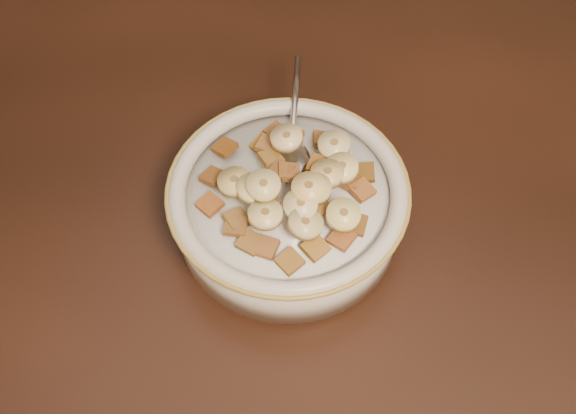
% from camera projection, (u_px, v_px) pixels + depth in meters
% --- Properties ---
extents(floor, '(4.00, 4.50, 0.10)m').
position_uv_depth(floor, '(313.00, 411.00, 1.34)').
color(floor, '#422816').
rests_on(floor, ground).
extents(table, '(1.41, 0.92, 0.04)m').
position_uv_depth(table, '(337.00, 202.00, 0.69)').
color(table, black).
rests_on(table, floor).
extents(cereal_bowl, '(0.22, 0.22, 0.05)m').
position_uv_depth(cereal_bowl, '(288.00, 209.00, 0.63)').
color(cereal_bowl, silver).
rests_on(cereal_bowl, table).
extents(milk, '(0.18, 0.18, 0.00)m').
position_uv_depth(milk, '(288.00, 194.00, 0.61)').
color(milk, silver).
rests_on(milk, cereal_bowl).
extents(spoon, '(0.05, 0.06, 0.01)m').
position_uv_depth(spoon, '(290.00, 161.00, 0.63)').
color(spoon, '#A6A8B3').
rests_on(spoon, cereal_bowl).
extents(cereal_square_0, '(0.03, 0.03, 0.01)m').
position_uv_depth(cereal_square_0, '(324.00, 173.00, 0.60)').
color(cereal_square_0, brown).
rests_on(cereal_square_0, milk).
extents(cereal_square_1, '(0.03, 0.03, 0.01)m').
position_uv_depth(cereal_square_1, '(271.00, 158.00, 0.61)').
color(cereal_square_1, olive).
rests_on(cereal_square_1, milk).
extents(cereal_square_2, '(0.03, 0.03, 0.01)m').
position_uv_depth(cereal_square_2, '(210.00, 204.00, 0.60)').
color(cereal_square_2, '#9C5222').
rests_on(cereal_square_2, milk).
extents(cereal_square_3, '(0.02, 0.02, 0.01)m').
position_uv_depth(cereal_square_3, '(236.00, 226.00, 0.58)').
color(cereal_square_3, brown).
rests_on(cereal_square_3, milk).
extents(cereal_square_4, '(0.03, 0.03, 0.01)m').
position_uv_depth(cereal_square_4, '(267.00, 200.00, 0.58)').
color(cereal_square_4, brown).
rests_on(cereal_square_4, milk).
extents(cereal_square_5, '(0.02, 0.02, 0.01)m').
position_uv_depth(cereal_square_5, '(291.00, 135.00, 0.64)').
color(cereal_square_5, brown).
rests_on(cereal_square_5, milk).
extents(cereal_square_6, '(0.03, 0.03, 0.01)m').
position_uv_depth(cereal_square_6, '(315.00, 248.00, 0.57)').
color(cereal_square_6, '#905F1F').
rests_on(cereal_square_6, milk).
extents(cereal_square_7, '(0.02, 0.02, 0.01)m').
position_uv_depth(cereal_square_7, '(278.00, 136.00, 0.64)').
color(cereal_square_7, olive).
rests_on(cereal_square_7, milk).
extents(cereal_square_8, '(0.03, 0.03, 0.01)m').
position_uv_depth(cereal_square_8, '(276.00, 132.00, 0.64)').
color(cereal_square_8, brown).
rests_on(cereal_square_8, milk).
extents(cereal_square_9, '(0.03, 0.03, 0.01)m').
position_uv_depth(cereal_square_9, '(262.00, 199.00, 0.58)').
color(cereal_square_9, brown).
rests_on(cereal_square_9, milk).
extents(cereal_square_10, '(0.02, 0.02, 0.01)m').
position_uv_depth(cereal_square_10, '(350.00, 181.00, 0.61)').
color(cereal_square_10, brown).
rests_on(cereal_square_10, milk).
extents(cereal_square_11, '(0.03, 0.03, 0.01)m').
position_uv_depth(cereal_square_11, '(237.00, 219.00, 0.58)').
color(cereal_square_11, olive).
rests_on(cereal_square_11, milk).
extents(cereal_square_12, '(0.02, 0.02, 0.01)m').
position_uv_depth(cereal_square_12, '(319.00, 165.00, 0.61)').
color(cereal_square_12, brown).
rests_on(cereal_square_12, milk).
extents(cereal_square_13, '(0.03, 0.03, 0.01)m').
position_uv_depth(cereal_square_13, '(281.00, 171.00, 0.60)').
color(cereal_square_13, brown).
rests_on(cereal_square_13, milk).
extents(cereal_square_14, '(0.03, 0.03, 0.01)m').
position_uv_depth(cereal_square_14, '(289.00, 172.00, 0.59)').
color(cereal_square_14, '#96622F').
rests_on(cereal_square_14, milk).
extents(cereal_square_15, '(0.02, 0.02, 0.01)m').
position_uv_depth(cereal_square_15, '(268.00, 145.00, 0.63)').
color(cereal_square_15, '#965B2F').
rests_on(cereal_square_15, milk).
extents(cereal_square_16, '(0.03, 0.03, 0.01)m').
position_uv_depth(cereal_square_16, '(362.00, 190.00, 0.60)').
color(cereal_square_16, brown).
rests_on(cereal_square_16, milk).
extents(cereal_square_17, '(0.03, 0.03, 0.01)m').
position_uv_depth(cereal_square_17, '(317.00, 206.00, 0.58)').
color(cereal_square_17, brown).
rests_on(cereal_square_17, milk).
extents(cereal_square_18, '(0.02, 0.02, 0.01)m').
position_uv_depth(cereal_square_18, '(305.00, 227.00, 0.57)').
color(cereal_square_18, brown).
rests_on(cereal_square_18, milk).
extents(cereal_square_19, '(0.03, 0.03, 0.01)m').
position_uv_depth(cereal_square_19, '(290.00, 261.00, 0.56)').
color(cereal_square_19, brown).
rests_on(cereal_square_19, milk).
extents(cereal_square_20, '(0.02, 0.02, 0.01)m').
position_uv_depth(cereal_square_20, '(355.00, 224.00, 0.58)').
color(cereal_square_20, brown).
rests_on(cereal_square_20, milk).
extents(cereal_square_21, '(0.03, 0.03, 0.01)m').
position_uv_depth(cereal_square_21, '(323.00, 140.00, 0.64)').
color(cereal_square_21, brown).
rests_on(cereal_square_21, milk).
extents(cereal_square_22, '(0.02, 0.02, 0.01)m').
position_uv_depth(cereal_square_22, '(250.00, 242.00, 0.57)').
color(cereal_square_22, brown).
rests_on(cereal_square_22, milk).
extents(cereal_square_23, '(0.02, 0.02, 0.01)m').
position_uv_depth(cereal_square_23, '(266.00, 247.00, 0.57)').
color(cereal_square_23, brown).
rests_on(cereal_square_23, milk).
extents(cereal_square_24, '(0.03, 0.03, 0.01)m').
position_uv_depth(cereal_square_24, '(225.00, 147.00, 0.63)').
color(cereal_square_24, brown).
rests_on(cereal_square_24, milk).
extents(cereal_square_25, '(0.03, 0.03, 0.01)m').
position_uv_depth(cereal_square_25, '(263.00, 145.00, 0.63)').
color(cereal_square_25, brown).
rests_on(cereal_square_25, milk).
extents(cereal_square_26, '(0.03, 0.03, 0.01)m').
position_uv_depth(cereal_square_26, '(213.00, 176.00, 0.61)').
color(cereal_square_26, brown).
rests_on(cereal_square_26, milk).
extents(cereal_square_27, '(0.03, 0.03, 0.01)m').
position_uv_depth(cereal_square_27, '(364.00, 173.00, 0.61)').
color(cereal_square_27, brown).
rests_on(cereal_square_27, milk).
extents(cereal_square_28, '(0.03, 0.03, 0.01)m').
position_uv_depth(cereal_square_28, '(342.00, 238.00, 0.57)').
color(cereal_square_28, '#9D5A2E').
rests_on(cereal_square_28, milk).
extents(banana_slice_0, '(0.04, 0.04, 0.02)m').
position_uv_depth(banana_slice_0, '(301.00, 205.00, 0.57)').
color(banana_slice_0, '#F9EFA4').
rests_on(banana_slice_0, milk).
extents(banana_slice_1, '(0.04, 0.04, 0.02)m').
position_uv_depth(banana_slice_1, '(305.00, 224.00, 0.56)').
color(banana_slice_1, '#CCC183').
rests_on(banana_slice_1, milk).
extents(banana_slice_2, '(0.04, 0.04, 0.01)m').
position_uv_depth(banana_slice_2, '(343.00, 215.00, 0.57)').
color(banana_slice_2, '#FFE78D').
rests_on(banana_slice_2, milk).
extents(banana_slice_3, '(0.03, 0.03, 0.01)m').
position_uv_depth(banana_slice_3, '(234.00, 182.00, 0.59)').
color(banana_slice_3, '#D9CE76').
rests_on(banana_slice_3, milk).
extents(banana_slice_4, '(0.04, 0.04, 0.01)m').
position_uv_depth(banana_slice_4, '(265.00, 215.00, 0.57)').
color(banana_slice_4, '#DFC588').
rests_on(banana_slice_4, milk).
extents(banana_slice_5, '(0.04, 0.04, 0.01)m').
position_uv_depth(banana_slice_5, '(334.00, 145.00, 0.61)').
color(banana_slice_5, beige).
rests_on(banana_slice_5, milk).
extents(banana_slice_6, '(0.04, 0.04, 0.01)m').
position_uv_depth(banana_slice_6, '(315.00, 189.00, 0.58)').
color(banana_slice_6, '#D1C284').
rests_on(banana_slice_6, milk).
extents(banana_slice_7, '(0.04, 0.04, 0.01)m').
position_uv_depth(banana_slice_7, '(309.00, 188.00, 0.57)').
color(banana_slice_7, '#FFDA7C').
rests_on(banana_slice_7, milk).
extents(banana_slice_8, '(0.03, 0.03, 0.01)m').
position_uv_depth(banana_slice_8, '(264.00, 186.00, 0.57)').
color(banana_slice_8, '#FDE490').
rests_on(banana_slice_8, milk).
extents(banana_slice_9, '(0.04, 0.04, 0.01)m').
position_uv_depth(banana_slice_9, '(327.00, 174.00, 0.59)').
color(banana_slice_9, '#EECE79').
rests_on(banana_slice_9, milk).
extents(banana_slice_10, '(0.04, 0.04, 0.01)m').
position_uv_depth(banana_slice_10, '(342.00, 168.00, 0.60)').
color(banana_slice_10, '#F2E39A').
rests_on(banana_slice_10, milk).
extents(banana_slice_11, '(0.04, 0.04, 0.01)m').
position_uv_depth(banana_slice_11, '(287.00, 138.00, 0.61)').
color(banana_slice_11, '#FFE5A1').
rests_on(banana_slice_11, milk).
extents(banana_slice_12, '(0.04, 0.04, 0.01)m').
position_uv_depth(banana_slice_12, '(254.00, 189.00, 0.58)').
color(banana_slice_12, '#FCE8A8').
rests_on(banana_slice_12, milk).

